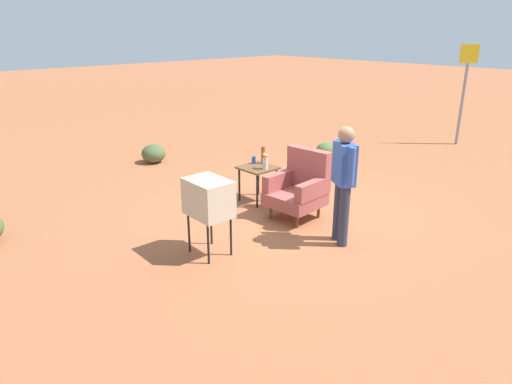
{
  "coord_description": "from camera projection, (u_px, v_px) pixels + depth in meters",
  "views": [
    {
      "loc": [
        4.64,
        -5.16,
        2.86
      ],
      "look_at": [
        0.15,
        -0.98,
        0.65
      ],
      "focal_mm": 32.53,
      "sensor_mm": 36.0,
      "label": 1
    }
  ],
  "objects": [
    {
      "name": "armchair",
      "position": [
        299.0,
        186.0,
        7.21
      ],
      "size": [
        0.82,
        0.82,
        1.06
      ],
      "color": "brown",
      "rests_on": "ground"
    },
    {
      "name": "ground_plane",
      "position": [
        294.0,
        214.0,
        7.47
      ],
      "size": [
        60.0,
        60.0,
        0.0
      ],
      "primitive_type": "plane",
      "color": "#A05B38"
    },
    {
      "name": "road_sign",
      "position": [
        464.0,
        89.0,
        11.4
      ],
      "size": [
        0.33,
        0.33,
        2.44
      ],
      "color": "gray",
      "rests_on": "ground"
    },
    {
      "name": "flower_vase",
      "position": [
        265.0,
        160.0,
        7.65
      ],
      "size": [
        0.15,
        0.1,
        0.27
      ],
      "color": "silver",
      "rests_on": "side_table"
    },
    {
      "name": "side_table",
      "position": [
        258.0,
        172.0,
        7.84
      ],
      "size": [
        0.56,
        0.56,
        0.61
      ],
      "color": "black",
      "rests_on": "ground"
    },
    {
      "name": "tv_on_stand",
      "position": [
        209.0,
        198.0,
        5.91
      ],
      "size": [
        0.62,
        0.47,
        1.03
      ],
      "color": "black",
      "rests_on": "ground"
    },
    {
      "name": "soda_can_blue",
      "position": [
        254.0,
        160.0,
        7.99
      ],
      "size": [
        0.07,
        0.07,
        0.12
      ],
      "primitive_type": "cylinder",
      "color": "blue",
      "rests_on": "side_table"
    },
    {
      "name": "shrub_near",
      "position": [
        154.0,
        154.0,
        10.2
      ],
      "size": [
        0.52,
        0.52,
        0.4
      ],
      "primitive_type": "ellipsoid",
      "color": "#475B33",
      "rests_on": "ground"
    },
    {
      "name": "shrub_far",
      "position": [
        327.0,
        151.0,
        10.49
      ],
      "size": [
        0.49,
        0.49,
        0.38
      ],
      "primitive_type": "ellipsoid",
      "color": "#516B38",
      "rests_on": "ground"
    },
    {
      "name": "bottle_tall_amber",
      "position": [
        263.0,
        155.0,
        7.96
      ],
      "size": [
        0.07,
        0.07,
        0.3
      ],
      "primitive_type": "cylinder",
      "color": "brown",
      "rests_on": "side_table"
    },
    {
      "name": "person_standing",
      "position": [
        343.0,
        178.0,
        6.18
      ],
      "size": [
        0.5,
        0.38,
        1.64
      ],
      "color": "#2D3347",
      "rests_on": "ground"
    }
  ]
}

